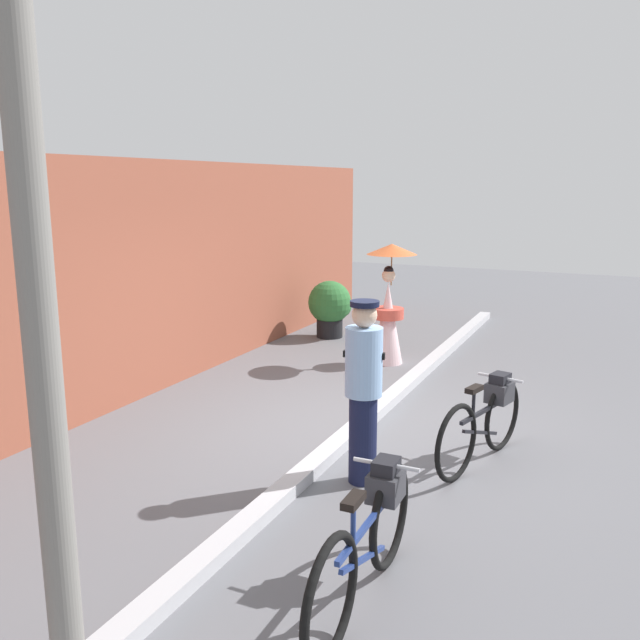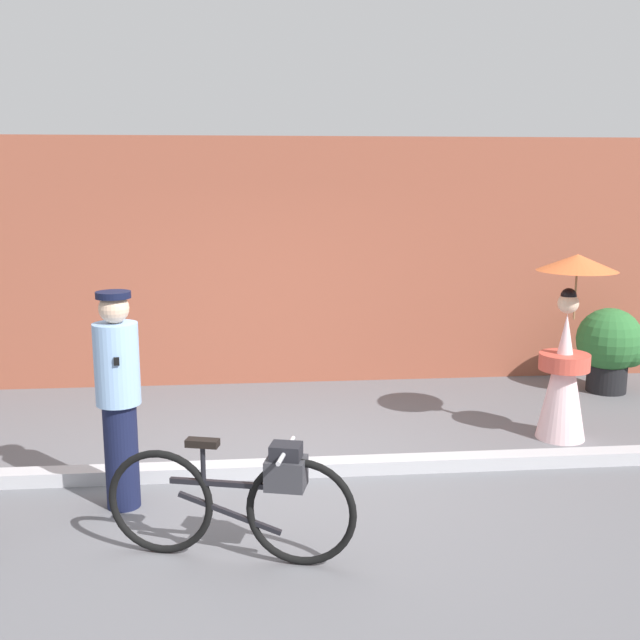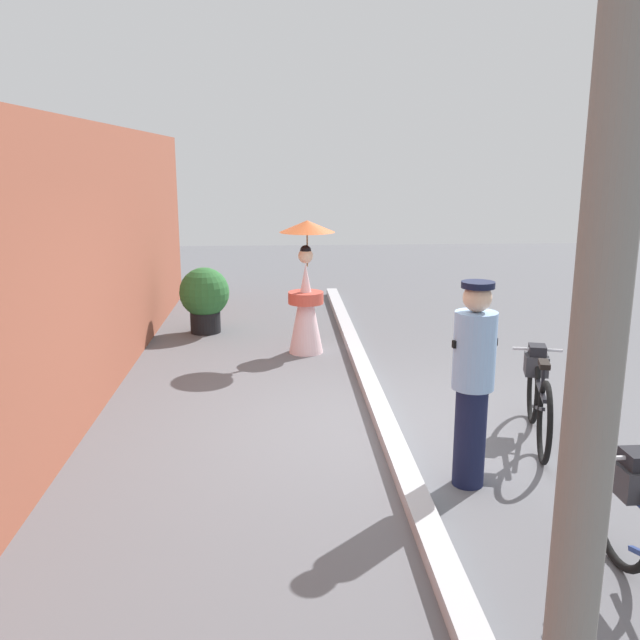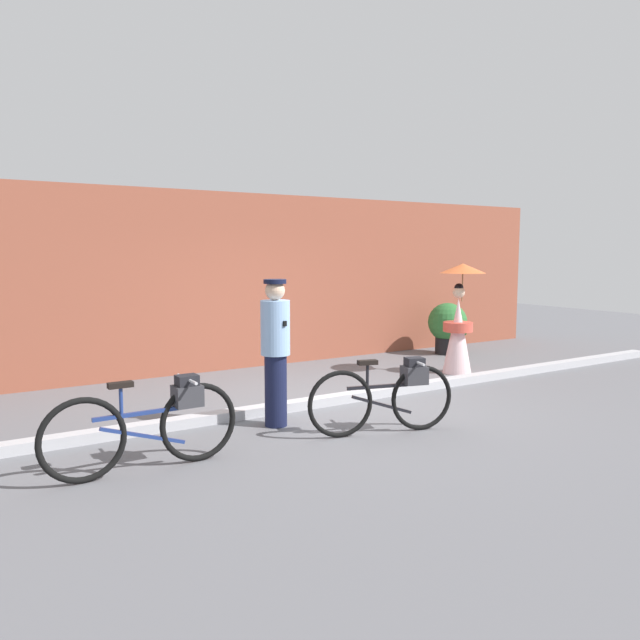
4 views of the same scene
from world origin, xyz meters
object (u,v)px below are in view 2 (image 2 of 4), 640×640
bicycle_far_side (241,498)px  potted_plant_by_door (611,346)px  person_officer (118,394)px  person_with_parasol (567,349)px

bicycle_far_side → potted_plant_by_door: 5.69m
potted_plant_by_door → person_officer: bearing=-153.1°
person_officer → potted_plant_by_door: (5.32, 2.70, -0.35)m
bicycle_far_side → person_officer: bearing=135.2°
person_officer → person_with_parasol: (4.08, 1.18, -0.01)m
person_with_parasol → person_officer: bearing=-163.9°
person_officer → potted_plant_by_door: size_ratio=1.68×
bicycle_far_side → potted_plant_by_door: (4.39, 3.62, 0.12)m
bicycle_far_side → person_officer: (-0.93, 0.93, 0.47)m
bicycle_far_side → person_with_parasol: person_with_parasol is taller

